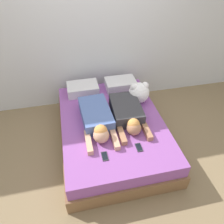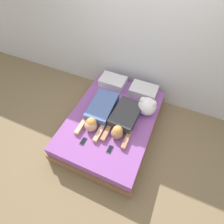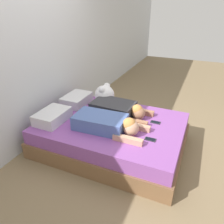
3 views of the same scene
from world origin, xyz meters
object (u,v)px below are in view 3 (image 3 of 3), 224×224
(bed, at_px, (112,134))
(person_right, at_px, (119,109))
(pillow_head_right, at_px, (77,99))
(person_left, at_px, (108,123))
(plush_toy, at_px, (105,94))
(pillow_head_left, at_px, (52,116))
(cell_phone_left, at_px, (150,139))
(cell_phone_right, at_px, (155,122))

(bed, xyz_separation_m, person_right, (0.22, -0.01, 0.30))
(pillow_head_right, height_order, person_left, person_left)
(person_right, xyz_separation_m, plush_toy, (0.27, 0.36, 0.07))
(pillow_head_left, relative_size, person_right, 0.56)
(cell_phone_left, bearing_deg, person_right, 53.07)
(pillow_head_right, xyz_separation_m, person_left, (-0.53, -0.80, 0.02))
(cell_phone_left, xyz_separation_m, plush_toy, (0.72, 0.95, 0.16))
(pillow_head_right, distance_m, person_right, 0.78)
(cell_phone_right, bearing_deg, cell_phone_left, -174.46)
(plush_toy, bearing_deg, person_right, -127.24)
(cell_phone_left, distance_m, cell_phone_right, 0.44)
(bed, bearing_deg, pillow_head_left, 112.48)
(bed, height_order, cell_phone_right, cell_phone_right)
(person_left, height_order, person_right, person_left)
(person_left, relative_size, cell_phone_right, 7.18)
(bed, relative_size, pillow_head_right, 4.02)
(person_left, height_order, cell_phone_right, person_left)
(pillow_head_right, height_order, plush_toy, plush_toy)
(person_left, bearing_deg, pillow_head_right, 56.42)
(pillow_head_left, relative_size, cell_phone_left, 3.66)
(person_right, distance_m, plush_toy, 0.46)
(bed, bearing_deg, plush_toy, 35.01)
(pillow_head_left, relative_size, plush_toy, 1.50)
(cell_phone_right, bearing_deg, plush_toy, 72.75)
(pillow_head_right, xyz_separation_m, cell_phone_right, (-0.10, -1.32, -0.07))
(person_left, height_order, plush_toy, plush_toy)
(pillow_head_right, bearing_deg, cell_phone_left, -111.50)
(bed, xyz_separation_m, cell_phone_left, (-0.22, -0.60, 0.22))
(pillow_head_right, height_order, cell_phone_right, pillow_head_right)
(person_right, distance_m, cell_phone_right, 0.55)
(person_left, relative_size, cell_phone_left, 7.18)
(cell_phone_left, bearing_deg, pillow_head_right, 68.50)
(person_right, bearing_deg, person_left, -177.09)
(pillow_head_right, relative_size, cell_phone_right, 3.66)
(person_right, bearing_deg, plush_toy, 52.76)
(bed, distance_m, cell_phone_right, 0.64)
(pillow_head_left, distance_m, person_right, 0.94)
(bed, distance_m, cell_phone_left, 0.68)
(pillow_head_left, height_order, person_right, person_right)
(bed, bearing_deg, pillow_head_right, 67.52)
(pillow_head_right, height_order, person_right, person_right)
(bed, relative_size, cell_phone_left, 14.70)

